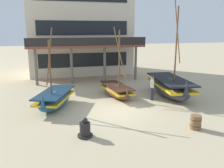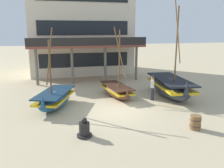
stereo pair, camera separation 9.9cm
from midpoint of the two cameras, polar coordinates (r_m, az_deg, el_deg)
The scene contains 8 objects.
ground_plane at distance 14.21m, azimuth 1.23°, elevation -6.39°, with size 120.00×120.00×0.00m, color tan.
fishing_boat_near_left at distance 16.89m, azimuth 1.32°, elevation -1.48°, with size 1.72×3.71×4.90m.
fishing_boat_centre_large at distance 17.47m, azimuth 14.01°, elevation -0.59°, with size 2.44×5.37×6.89m.
fishing_boat_far_right at distance 15.01m, azimuth -13.40°, elevation -3.44°, with size 2.78×4.03×4.83m.
fisherman_by_hull at distance 16.29m, azimuth 9.79°, elevation -0.98°, with size 0.34×0.42×1.68m.
capstan_winch at distance 10.91m, azimuth -6.39°, elevation -10.78°, with size 0.69×0.69×0.89m.
wooden_barrel at distance 12.27m, azimuth 19.61°, elevation -8.67°, with size 0.56×0.56×0.70m.
harbor_building_main at distance 27.04m, azimuth -7.65°, elevation 13.16°, with size 10.96×9.83×9.65m.
Camera 2 is at (-3.65, -12.89, 4.74)m, focal length 38.06 mm.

